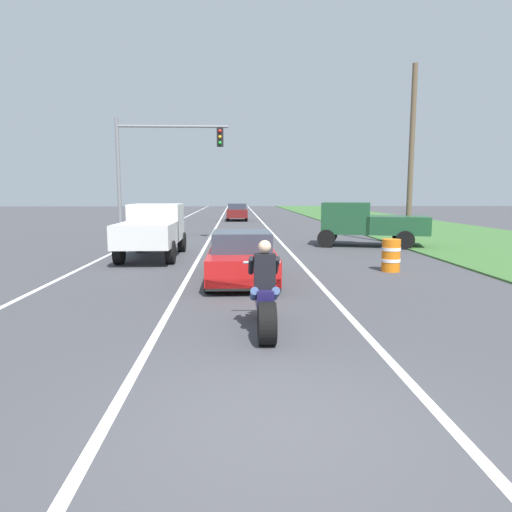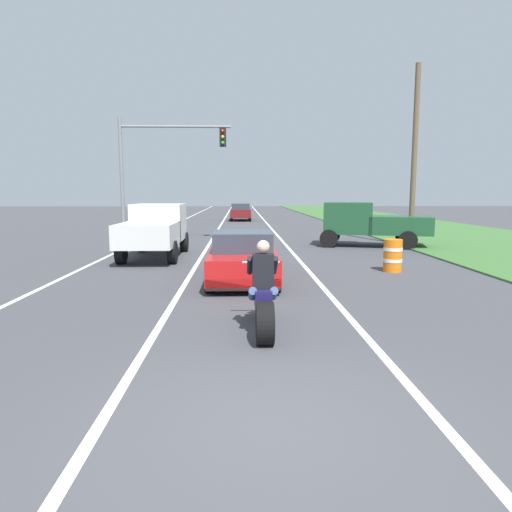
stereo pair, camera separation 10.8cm
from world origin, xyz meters
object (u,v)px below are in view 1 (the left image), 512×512
(distant_car_far_ahead, at_px, (237,212))
(traffic_light_mast_near, at_px, (154,159))
(pickup_truck_right_shoulder_dark_green, at_px, (367,222))
(construction_barrel_nearest, at_px, (391,255))
(motorcycle_with_rider, at_px, (265,300))
(sports_car_red, at_px, (242,258))
(pickup_truck_left_lane_white, at_px, (153,228))

(distant_car_far_ahead, bearing_deg, traffic_light_mast_near, -103.22)
(pickup_truck_right_shoulder_dark_green, relative_size, traffic_light_mast_near, 0.86)
(traffic_light_mast_near, xyz_separation_m, construction_barrel_nearest, (8.75, -9.21, -3.55))
(motorcycle_with_rider, distance_m, sports_car_red, 4.86)
(pickup_truck_right_shoulder_dark_green, bearing_deg, pickup_truck_left_lane_white, -159.71)
(sports_car_red, distance_m, pickup_truck_left_lane_white, 5.76)
(motorcycle_with_rider, bearing_deg, sports_car_red, 93.82)
(pickup_truck_right_shoulder_dark_green, bearing_deg, motorcycle_with_rider, -112.86)
(sports_car_red, xyz_separation_m, pickup_truck_left_lane_white, (-3.26, 4.73, 0.48))
(motorcycle_with_rider, relative_size, pickup_truck_right_shoulder_dark_green, 0.43)
(sports_car_red, relative_size, traffic_light_mast_near, 0.72)
(motorcycle_with_rider, xyz_separation_m, traffic_light_mast_near, (-4.46, 15.36, 3.46))
(pickup_truck_right_shoulder_dark_green, bearing_deg, construction_barrel_nearest, -99.65)
(pickup_truck_left_lane_white, height_order, traffic_light_mast_near, traffic_light_mast_near)
(motorcycle_with_rider, distance_m, distant_car_far_ahead, 32.81)
(traffic_light_mast_near, distance_m, construction_barrel_nearest, 13.19)
(traffic_light_mast_near, bearing_deg, motorcycle_with_rider, -73.82)
(motorcycle_with_rider, xyz_separation_m, pickup_truck_right_shoulder_dark_green, (5.44, 12.91, 0.51))
(pickup_truck_left_lane_white, xyz_separation_m, traffic_light_mast_near, (-0.88, 5.79, 2.95))
(construction_barrel_nearest, bearing_deg, pickup_truck_left_lane_white, 156.52)
(construction_barrel_nearest, height_order, distant_car_far_ahead, distant_car_far_ahead)
(motorcycle_with_rider, bearing_deg, pickup_truck_left_lane_white, 110.50)
(sports_car_red, relative_size, distant_car_far_ahead, 1.08)
(traffic_light_mast_near, relative_size, distant_car_far_ahead, 1.50)
(pickup_truck_left_lane_white, xyz_separation_m, distant_car_far_ahead, (3.22, 23.24, -0.33))
(sports_car_red, bearing_deg, pickup_truck_right_shoulder_dark_green, 54.42)
(sports_car_red, distance_m, distant_car_far_ahead, 27.96)
(motorcycle_with_rider, distance_m, pickup_truck_left_lane_white, 10.23)
(pickup_truck_right_shoulder_dark_green, height_order, construction_barrel_nearest, pickup_truck_right_shoulder_dark_green)
(sports_car_red, bearing_deg, traffic_light_mast_near, 111.46)
(pickup_truck_left_lane_white, bearing_deg, distant_car_far_ahead, 82.11)
(motorcycle_with_rider, xyz_separation_m, sports_car_red, (-0.32, 4.85, 0.04))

